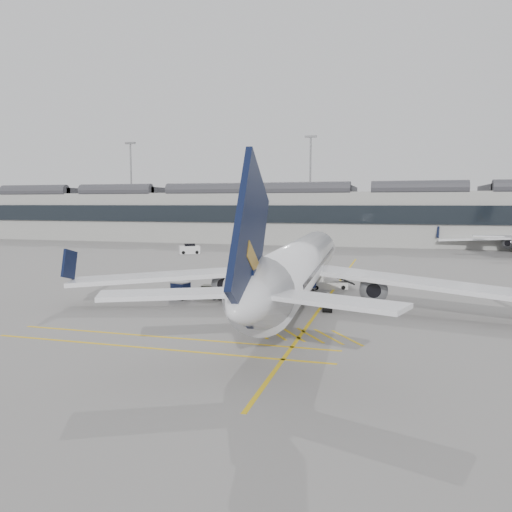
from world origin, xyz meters
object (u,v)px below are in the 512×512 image
(baggage_cart_a, at_px, (309,279))
(ramp_agent_a, at_px, (280,281))
(airliner_main, at_px, (298,267))
(belt_loader, at_px, (328,283))
(pushback_tug, at_px, (208,293))
(ramp_agent_b, at_px, (268,286))

(baggage_cart_a, xyz_separation_m, ramp_agent_a, (-2.86, -0.57, -0.25))
(airliner_main, bearing_deg, belt_loader, 78.96)
(belt_loader, xyz_separation_m, pushback_tug, (-9.81, -8.29, 0.01))
(airliner_main, height_order, pushback_tug, airliner_main)
(ramp_agent_b, distance_m, pushback_tug, 5.91)
(ramp_agent_b, xyz_separation_m, pushback_tug, (-4.74, -3.51, -0.29))
(belt_loader, distance_m, pushback_tug, 12.85)
(pushback_tug, bearing_deg, belt_loader, 37.32)
(baggage_cart_a, bearing_deg, ramp_agent_a, -153.33)
(baggage_cart_a, bearing_deg, airliner_main, -71.53)
(airliner_main, bearing_deg, pushback_tug, 169.41)
(pushback_tug, bearing_deg, ramp_agent_b, 33.61)
(ramp_agent_b, height_order, pushback_tug, ramp_agent_b)
(ramp_agent_b, bearing_deg, ramp_agent_a, -104.28)
(airliner_main, bearing_deg, ramp_agent_b, 125.90)
(baggage_cart_a, height_order, pushback_tug, baggage_cart_a)
(belt_loader, bearing_deg, ramp_agent_b, -155.33)
(ramp_agent_b, bearing_deg, belt_loader, -144.00)
(baggage_cart_a, height_order, ramp_agent_b, baggage_cart_a)
(ramp_agent_a, distance_m, ramp_agent_b, 3.46)
(airliner_main, xyz_separation_m, pushback_tug, (-8.49, 1.13, -2.79))
(airliner_main, relative_size, pushback_tug, 18.89)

